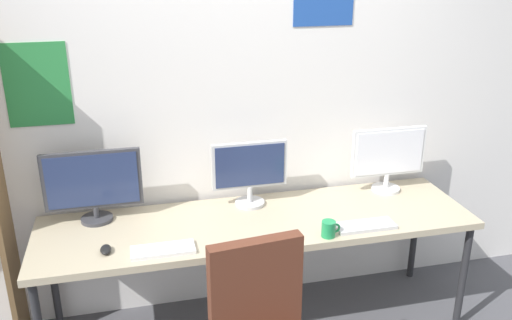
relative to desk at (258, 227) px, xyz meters
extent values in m
cube|color=silver|center=(0.00, 0.42, 0.61)|extent=(4.89, 0.10, 2.60)
cube|color=#287F3D|center=(-1.14, 0.37, 0.82)|extent=(0.34, 0.01, 0.46)
cube|color=tan|center=(0.00, 0.00, 0.03)|extent=(2.49, 0.68, 0.04)
cylinder|color=#262628|center=(1.20, -0.29, -0.34)|extent=(0.04, 0.04, 0.70)
cylinder|color=#262628|center=(-1.20, 0.29, -0.34)|extent=(0.04, 0.04, 0.70)
cylinder|color=#262628|center=(1.20, 0.29, -0.34)|extent=(0.04, 0.04, 0.70)
cube|color=#592D1E|center=(-0.17, -0.66, 0.06)|extent=(0.45, 0.12, 0.48)
cylinder|color=#38383D|center=(-0.90, 0.21, 0.06)|extent=(0.18, 0.18, 0.02)
cylinder|color=#38383D|center=(-0.90, 0.21, 0.10)|extent=(0.03, 0.03, 0.06)
cube|color=#38383D|center=(-0.90, 0.21, 0.30)|extent=(0.54, 0.03, 0.34)
cube|color=navy|center=(-0.90, 0.20, 0.30)|extent=(0.50, 0.01, 0.30)
cylinder|color=silver|center=(0.00, 0.21, 0.06)|extent=(0.18, 0.18, 0.02)
cylinder|color=silver|center=(0.00, 0.21, 0.12)|extent=(0.03, 0.03, 0.10)
cube|color=silver|center=(0.00, 0.21, 0.31)|extent=(0.45, 0.03, 0.28)
cube|color=navy|center=(0.00, 0.20, 0.31)|extent=(0.42, 0.01, 0.25)
cylinder|color=silver|center=(0.90, 0.21, 0.06)|extent=(0.18, 0.18, 0.02)
cylinder|color=silver|center=(0.90, 0.21, 0.11)|extent=(0.03, 0.03, 0.09)
cube|color=silver|center=(0.90, 0.21, 0.31)|extent=(0.49, 0.03, 0.31)
cube|color=white|center=(0.90, 0.20, 0.31)|extent=(0.45, 0.01, 0.28)
cube|color=silver|center=(-0.56, -0.23, 0.06)|extent=(0.33, 0.13, 0.02)
cube|color=silver|center=(0.56, -0.23, 0.06)|extent=(0.34, 0.13, 0.02)
ellipsoid|color=black|center=(-0.85, -0.17, 0.06)|extent=(0.06, 0.10, 0.03)
cylinder|color=#1E8C4C|center=(0.32, -0.28, 0.09)|extent=(0.08, 0.08, 0.09)
torus|color=#1E8C4C|center=(0.36, -0.28, 0.09)|extent=(0.06, 0.01, 0.06)
camera|label=1|loc=(-0.67, -2.71, 1.49)|focal=38.20mm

